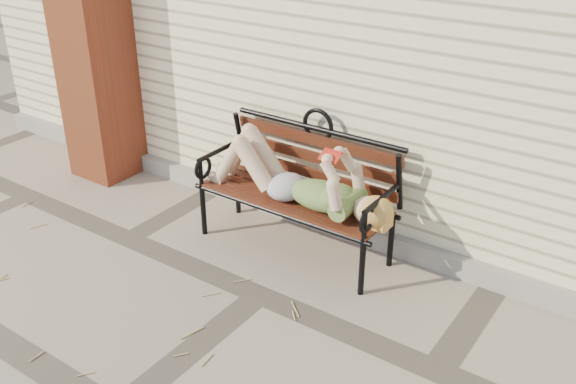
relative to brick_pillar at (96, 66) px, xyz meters
The scene contains 6 objects.
ground 2.62m from the brick_pillar, 18.06° to the right, with size 80.00×80.00×0.00m, color gray.
foundation_strip 2.49m from the brick_pillar, ahead, with size 8.00×0.10×0.15m, color gray.
brick_pillar is the anchor object (origin of this frame).
garden_bench 2.20m from the brick_pillar, ahead, with size 1.55×0.62×1.01m.
reading_woman 2.21m from the brick_pillar, ahead, with size 1.46×0.33×0.46m.
straw_scatter 1.83m from the brick_pillar, 68.44° to the right, with size 2.73×1.70×0.01m.
Camera 1 is at (2.13, -2.74, 2.54)m, focal length 40.00 mm.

